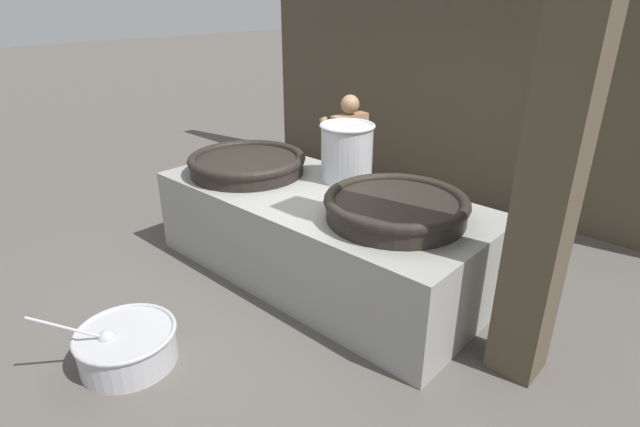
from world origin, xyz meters
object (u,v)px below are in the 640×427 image
at_px(giant_wok_far, 396,206).
at_px(prep_bowl_vegetables, 127,345).
at_px(giant_wok_near, 247,163).
at_px(stock_pot, 347,151).
at_px(cook, 348,155).

xyz_separation_m(giant_wok_far, prep_bowl_vegetables, (-1.10, -2.11, -0.87)).
distance_m(giant_wok_near, giant_wok_far, 1.95).
bearing_deg(stock_pot, cook, 128.13).
relative_size(giant_wok_near, giant_wok_far, 1.01).
distance_m(stock_pot, cook, 1.06).
height_order(giant_wok_near, giant_wok_far, giant_wok_far).
relative_size(stock_pot, prep_bowl_vegetables, 0.61).
xyz_separation_m(cook, prep_bowl_vegetables, (0.50, -3.40, -0.72)).
height_order(giant_wok_far, cook, cook).
bearing_deg(cook, stock_pot, 137.90).
bearing_deg(giant_wok_far, giant_wok_near, -177.70).
relative_size(giant_wok_far, prep_bowl_vegetables, 1.29).
height_order(giant_wok_near, prep_bowl_vegetables, giant_wok_near).
bearing_deg(giant_wok_near, prep_bowl_vegetables, -67.38).
bearing_deg(stock_pot, prep_bowl_vegetables, -92.60).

